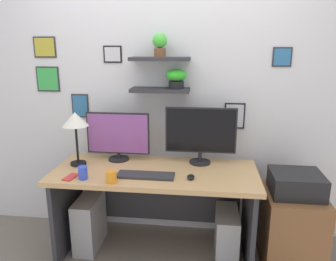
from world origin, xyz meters
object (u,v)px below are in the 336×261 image
(monitor_left, at_px, (118,136))
(computer_tower_left, at_px, (90,222))
(keyboard, at_px, (146,175))
(drawer_cabinet, at_px, (291,229))
(computer_tower_right, at_px, (226,234))
(desk_lamp, at_px, (75,123))
(monitor_right, at_px, (201,133))
(cell_phone, at_px, (71,177))
(coffee_mug, at_px, (111,177))
(computer_mouse, at_px, (191,177))
(printer, at_px, (296,183))
(pen_cup, at_px, (83,173))
(desk, at_px, (156,191))

(monitor_left, height_order, computer_tower_left, monitor_left)
(keyboard, relative_size, drawer_cabinet, 0.71)
(monitor_left, height_order, computer_tower_right, monitor_left)
(keyboard, relative_size, computer_tower_right, 1.08)
(computer_tower_right, bearing_deg, desk_lamp, 177.96)
(monitor_right, height_order, computer_tower_right, monitor_right)
(drawer_cabinet, xyz_separation_m, computer_tower_left, (-1.68, 0.05, -0.08))
(keyboard, bearing_deg, cell_phone, -171.13)
(coffee_mug, relative_size, computer_tower_left, 0.20)
(monitor_left, bearing_deg, keyboard, -49.25)
(computer_mouse, xyz_separation_m, cell_phone, (-0.91, -0.09, -0.01))
(computer_mouse, bearing_deg, coffee_mug, -166.68)
(desk_lamp, bearing_deg, computer_tower_left, -24.08)
(keyboard, xyz_separation_m, computer_mouse, (0.35, -0.00, 0.01))
(computer_tower_left, bearing_deg, printer, -1.59)
(monitor_right, xyz_separation_m, printer, (0.74, -0.24, -0.31))
(pen_cup, distance_m, computer_tower_left, 0.63)
(coffee_mug, bearing_deg, computer_mouse, 13.32)
(keyboard, bearing_deg, computer_mouse, -0.35)
(desk, relative_size, printer, 4.33)
(desk, distance_m, desk_lamp, 0.88)
(desk_lamp, relative_size, printer, 1.18)
(keyboard, xyz_separation_m, desk_lamp, (-0.61, 0.19, 0.35))
(monitor_right, height_order, printer, monitor_right)
(desk_lamp, bearing_deg, monitor_left, 28.10)
(computer_mouse, relative_size, computer_tower_right, 0.22)
(keyboard, relative_size, computer_tower_left, 0.96)
(computer_mouse, distance_m, pen_cup, 0.81)
(coffee_mug, relative_size, pen_cup, 0.90)
(keyboard, xyz_separation_m, computer_tower_right, (0.65, 0.14, -0.56))
(desk, xyz_separation_m, cell_phone, (-0.61, -0.28, 0.21))
(desk_lamp, bearing_deg, coffee_mug, -40.52)
(desk, xyz_separation_m, desk_lamp, (-0.66, -0.00, 0.57))
(computer_mouse, relative_size, coffee_mug, 1.00)
(drawer_cabinet, height_order, computer_tower_left, drawer_cabinet)
(desk, bearing_deg, coffee_mug, -130.43)
(desk, xyz_separation_m, printer, (1.10, -0.08, 0.16))
(desk, height_order, cell_phone, cell_phone)
(monitor_right, bearing_deg, desk, -155.47)
(printer, bearing_deg, desk, 175.70)
(cell_phone, bearing_deg, printer, 16.92)
(desk, xyz_separation_m, monitor_right, (0.36, 0.16, 0.47))
(monitor_right, xyz_separation_m, desk_lamp, (-1.02, -0.16, 0.10))
(drawer_cabinet, bearing_deg, keyboard, -174.61)
(desk, height_order, keyboard, keyboard)
(desk, distance_m, pen_cup, 0.64)
(keyboard, xyz_separation_m, computer_tower_left, (-0.54, 0.15, -0.53))
(desk, height_order, printer, printer)
(monitor_left, height_order, cell_phone, monitor_left)
(monitor_left, relative_size, coffee_mug, 6.10)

